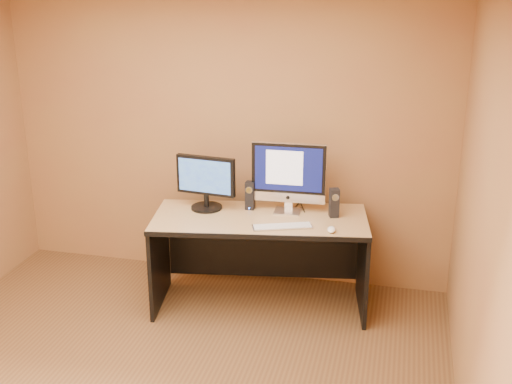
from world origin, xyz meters
TOP-DOWN VIEW (x-y plane):
  - walls at (0.00, 0.00)m, footprint 4.00×4.00m
  - desk at (0.45, 1.40)m, footprint 1.83×1.03m
  - imac at (0.64, 1.58)m, footprint 0.62×0.25m
  - second_monitor at (-0.03, 1.50)m, footprint 0.54×0.32m
  - speaker_left at (0.32, 1.58)m, footprint 0.08×0.08m
  - speaker_right at (1.03, 1.56)m, footprint 0.09×0.10m
  - keyboard at (0.67, 1.23)m, footprint 0.48×0.28m
  - mouse at (1.05, 1.23)m, footprint 0.07×0.12m
  - cable_a at (0.74, 1.71)m, footprint 0.08×0.23m
  - cable_b at (0.69, 1.70)m, footprint 0.03×0.19m

SIDE VIEW (x-z plane):
  - desk at x=0.45m, z-range 0.00..0.80m
  - cable_a at x=0.74m, z-range 0.80..0.81m
  - cable_b at x=0.69m, z-range 0.80..0.81m
  - keyboard at x=0.67m, z-range 0.80..0.82m
  - mouse at x=1.05m, z-range 0.80..0.84m
  - speaker_left at x=0.32m, z-range 0.80..1.04m
  - speaker_right at x=1.03m, z-range 0.80..1.04m
  - second_monitor at x=-0.03m, z-range 0.80..1.25m
  - imac at x=0.64m, z-range 0.80..1.39m
  - walls at x=0.00m, z-range 0.00..2.60m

